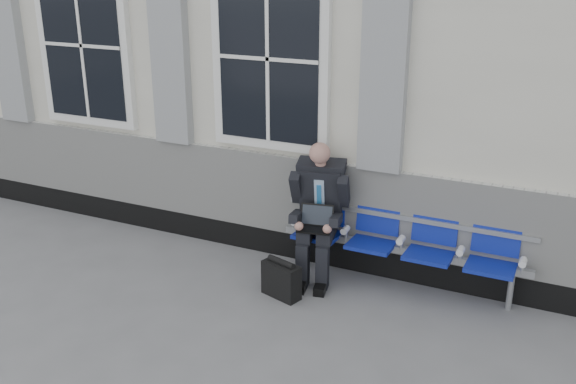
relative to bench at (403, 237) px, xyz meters
The scene contains 5 objects.
ground 2.40m from the bench, 145.46° to the right, with size 70.00×70.00×0.00m, color slate.
station_building 3.34m from the bench, 132.09° to the left, with size 14.40×4.40×4.49m.
bench is the anchor object (origin of this frame).
businessman 0.92m from the bench, behind, with size 0.65×0.87×1.49m.
briefcase 1.32m from the bench, 144.18° to the right, with size 0.44×0.28×0.42m.
Camera 1 is at (3.41, -4.60, 3.26)m, focal length 40.00 mm.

